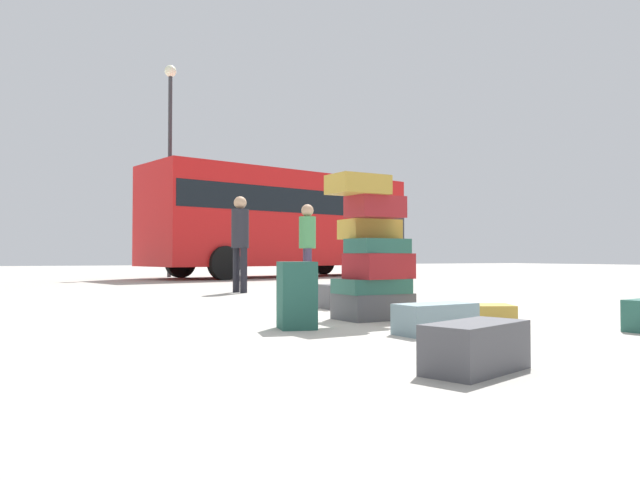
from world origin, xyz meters
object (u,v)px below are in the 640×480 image
Objects in this scene: suitcase_slate_behind_tower at (435,319)px; lamp_post at (170,140)px; suitcase_charcoal_left_side at (476,347)px; person_tourist_with_camera at (240,235)px; suitcase_charcoal_right_side at (346,296)px; suitcase_tan_foreground_near at (476,315)px; person_bearded_onlooker at (307,240)px; suitcase_tower at (373,258)px; parked_bus at (281,217)px; suitcase_teal_white_trunk at (297,295)px; person_passerby_in_red at (396,237)px.

suitcase_slate_behind_tower is 0.10× the size of lamp_post.
lamp_post is at bearing 63.81° from suitcase_charcoal_left_side.
person_tourist_with_camera is at bearing 61.33° from suitcase_charcoal_left_side.
suitcase_charcoal_left_side is 1.61m from suitcase_slate_behind_tower.
suitcase_slate_behind_tower is 15.30m from lamp_post.
lamp_post reaches higher than suitcase_charcoal_right_side.
suitcase_tan_foreground_near is 5.62m from person_bearded_onlooker.
person_tourist_with_camera reaches higher than person_bearded_onlooker.
suitcase_charcoal_left_side is (-0.89, -2.57, -0.47)m from suitcase_tower.
lamp_post is at bearing 145.36° from parked_bus.
parked_bus reaches higher than suitcase_teal_white_trunk.
suitcase_charcoal_right_side reaches higher than suitcase_slate_behind_tower.
person_bearded_onlooker is (2.41, 5.06, 0.63)m from suitcase_teal_white_trunk.
suitcase_charcoal_right_side is at bearing -6.27° from person_passerby_in_red.
person_bearded_onlooker is at bearing 76.54° from suitcase_teal_white_trunk.
lamp_post reaches higher than suitcase_tan_foreground_near.
suitcase_teal_white_trunk is 2.16m from suitcase_charcoal_right_side.
suitcase_tower is at bearing 32.90° from suitcase_teal_white_trunk.
person_tourist_with_camera is at bearing 80.57° from suitcase_slate_behind_tower.
suitcase_charcoal_left_side is 0.07× the size of parked_bus.
suitcase_slate_behind_tower is at bearing 41.14° from suitcase_charcoal_left_side.
parked_bus is at bearing 66.97° from suitcase_slate_behind_tower.
person_tourist_with_camera reaches higher than suitcase_teal_white_trunk.
person_bearded_onlooker is (2.34, 7.27, 0.79)m from suitcase_charcoal_left_side.
parked_bus is (3.44, 13.15, 1.74)m from suitcase_tan_foreground_near.
suitcase_tower is 0.83× the size of person_tourist_with_camera.
suitcase_charcoal_left_side is at bearing -3.03° from person_bearded_onlooker.
suitcase_charcoal_left_side is at bearing -108.80° from suitcase_charcoal_right_side.
suitcase_tan_foreground_near is 5.74m from person_tourist_with_camera.
suitcase_teal_white_trunk is 0.89× the size of suitcase_tan_foreground_near.
person_tourist_with_camera reaches higher than suitcase_tower.
parked_bus reaches higher than suitcase_slate_behind_tower.
suitcase_charcoal_right_side is at bearing -13.99° from person_tourist_with_camera.
suitcase_teal_white_trunk is 5.41m from person_tourist_with_camera.
person_tourist_with_camera is (-0.35, 5.66, 0.89)m from suitcase_tan_foreground_near.
person_tourist_with_camera is (-0.15, 3.56, 0.84)m from suitcase_charcoal_right_side.
lamp_post is at bearing 86.29° from suitcase_tower.
suitcase_charcoal_right_side is 2.52m from suitcase_slate_behind_tower.
suitcase_tan_foreground_near is 0.41× the size of person_bearded_onlooker.
suitcase_tower is 1.43m from suitcase_charcoal_right_side.
person_tourist_with_camera is 1.01× the size of person_passerby_in_red.
suitcase_slate_behind_tower is at bearing -93.87° from lamp_post.
lamp_post is (1.85, 13.92, 3.91)m from suitcase_teal_white_trunk.
suitcase_charcoal_right_side reaches higher than suitcase_charcoal_left_side.
suitcase_charcoal_right_side is at bearing 120.12° from suitcase_tan_foreground_near.
suitcase_slate_behind_tower is 0.07× the size of parked_bus.
person_tourist_with_camera is 9.29m from lamp_post.
suitcase_tan_foreground_near is (0.72, 0.37, -0.03)m from suitcase_slate_behind_tower.
person_tourist_with_camera is (1.15, 7.43, 0.85)m from suitcase_charcoal_left_side.
suitcase_tan_foreground_near is 13.71m from parked_bus.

